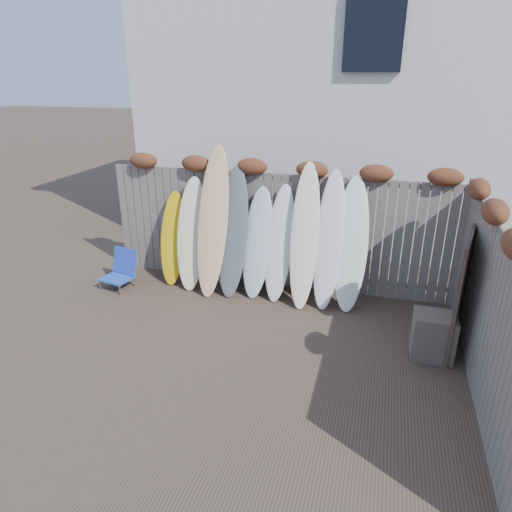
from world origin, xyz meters
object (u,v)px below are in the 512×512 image
(wooden_crate, at_px, (433,336))
(surfboard_0, at_px, (173,238))
(lattice_panel, at_px, (460,294))
(beach_chair, at_px, (121,270))

(wooden_crate, bearing_deg, surfboard_0, 163.57)
(wooden_crate, xyz_separation_m, surfboard_0, (-4.34, 1.28, 0.50))
(lattice_panel, relative_size, surfboard_0, 0.99)
(surfboard_0, bearing_deg, beach_chair, -153.19)
(lattice_panel, distance_m, surfboard_0, 4.74)
(beach_chair, bearing_deg, lattice_panel, -5.34)
(beach_chair, bearing_deg, surfboard_0, 30.70)
(beach_chair, distance_m, wooden_crate, 5.22)
(beach_chair, bearing_deg, wooden_crate, -8.79)
(beach_chair, height_order, lattice_panel, lattice_panel)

